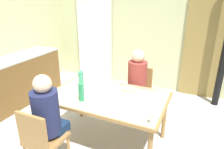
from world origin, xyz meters
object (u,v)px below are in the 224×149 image
object	(u,v)px
chair_near_diner	(41,139)
serving_bowl_center	(127,100)
dining_table	(107,100)
person_near_diner	(47,111)
kitchen_counter	(12,82)
water_bottle_green_near	(81,92)
chair_far_diner	(139,90)
water_bottle_green_far	(81,79)
person_far_diner	(137,77)

from	to	relation	value
chair_near_diner	serving_bowl_center	distance (m)	1.09
dining_table	person_near_diner	distance (m)	0.82
kitchen_counter	dining_table	size ratio (longest dim) A/B	1.35
person_near_diner	water_bottle_green_near	world-z (taller)	person_near_diner
kitchen_counter	chair_far_diner	xyz separation A→B (m)	(2.32, 0.58, 0.05)
kitchen_counter	water_bottle_green_far	xyz separation A→B (m)	(1.66, -0.15, 0.41)
kitchen_counter	person_near_diner	distance (m)	1.99
serving_bowl_center	person_far_diner	bearing A→B (deg)	98.56
chair_far_diner	chair_near_diner	bearing A→B (deg)	70.32
kitchen_counter	dining_table	distance (m)	2.16
kitchen_counter	serving_bowl_center	distance (m)	2.47
kitchen_counter	chair_near_diner	xyz separation A→B (m)	(1.72, -1.09, 0.05)
person_near_diner	water_bottle_green_near	distance (m)	0.48
person_far_diner	kitchen_counter	bearing A→B (deg)	10.83
chair_near_diner	person_far_diner	world-z (taller)	person_far_diner
dining_table	water_bottle_green_near	bearing A→B (deg)	-132.99
water_bottle_green_far	chair_near_diner	bearing A→B (deg)	-86.34
chair_near_diner	water_bottle_green_far	size ratio (longest dim) A/B	3.32
chair_far_diner	person_near_diner	bearing A→B (deg)	68.72
chair_far_diner	water_bottle_green_near	distance (m)	1.23
water_bottle_green_near	kitchen_counter	bearing A→B (deg)	164.86
chair_near_diner	person_near_diner	bearing A→B (deg)	90.00
chair_near_diner	person_far_diner	bearing A→B (deg)	68.72
chair_far_diner	serving_bowl_center	size ratio (longest dim) A/B	5.12
water_bottle_green_far	dining_table	bearing A→B (deg)	-12.89
person_near_diner	serving_bowl_center	xyz separation A→B (m)	(0.71, 0.65, -0.02)
kitchen_counter	person_near_diner	world-z (taller)	person_near_diner
chair_near_diner	water_bottle_green_far	bearing A→B (deg)	93.66
kitchen_counter	person_far_diner	bearing A→B (deg)	10.83
chair_near_diner	water_bottle_green_near	size ratio (longest dim) A/B	3.24
dining_table	serving_bowl_center	bearing A→B (deg)	-8.91
chair_near_diner	water_bottle_green_near	distance (m)	0.71
chair_far_diner	water_bottle_green_far	world-z (taller)	water_bottle_green_far
serving_bowl_center	chair_far_diner	bearing A→B (deg)	97.25
dining_table	water_bottle_green_far	bearing A→B (deg)	167.11
dining_table	chair_far_diner	size ratio (longest dim) A/B	1.79
person_near_diner	person_far_diner	size ratio (longest dim) A/B	1.00
water_bottle_green_far	person_near_diner	bearing A→B (deg)	-85.72
chair_far_diner	serving_bowl_center	xyz separation A→B (m)	(0.11, -0.88, 0.27)
dining_table	person_far_diner	distance (m)	0.73
kitchen_counter	water_bottle_green_near	size ratio (longest dim) A/B	7.87
water_bottle_green_near	person_near_diner	bearing A→B (deg)	-111.70
water_bottle_green_far	serving_bowl_center	bearing A→B (deg)	-11.38
person_far_diner	chair_near_diner	bearing A→B (deg)	68.72
kitchen_counter	water_bottle_green_far	size ratio (longest dim) A/B	8.05
person_far_diner	water_bottle_green_far	xyz separation A→B (m)	(-0.66, -0.59, 0.08)
water_bottle_green_far	person_far_diner	bearing A→B (deg)	41.89
dining_table	chair_far_diner	xyz separation A→B (m)	(0.18, 0.84, -0.18)
dining_table	water_bottle_green_far	xyz separation A→B (m)	(-0.48, 0.11, 0.19)
person_near_diner	person_far_diner	distance (m)	1.52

